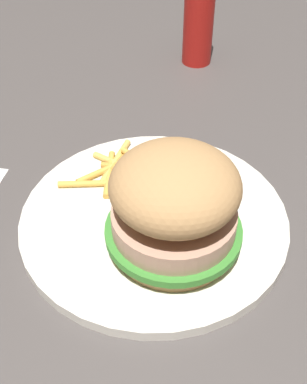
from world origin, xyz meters
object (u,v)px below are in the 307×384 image
Objects in this scene: plate at (154,218)px; ketchup_bottle at (199,16)px; sandwich at (174,204)px; fries_pile at (120,169)px.

plate is 0.36m from ketchup_bottle.
plate is 2.11× the size of sandwich.
sandwich is 0.88× the size of ketchup_bottle.
sandwich is 1.08× the size of fries_pile.
sandwich reaches higher than plate.
fries_pile is (0.08, -0.08, -0.05)m from sandwich.
plate is 0.08m from fries_pile.
sandwich is at bearing 98.63° from ketchup_bottle.
ketchup_bottle is at bearing -81.37° from sandwich.
fries_pile reaches higher than plate.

